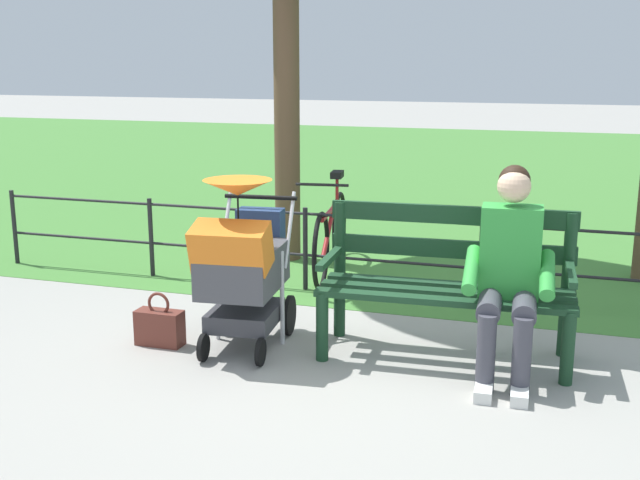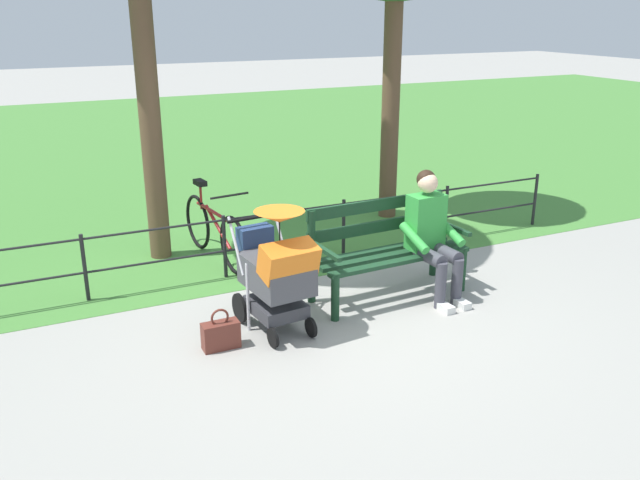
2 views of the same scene
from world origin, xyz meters
name	(u,v)px [view 1 (image 1 of 2)]	position (x,y,z in m)	size (l,w,h in m)	color
ground_plane	(349,349)	(0.00, 0.00, 0.00)	(60.00, 60.00, 0.00)	#9E9B93
grass_lawn	(486,171)	(0.00, -8.80, 0.00)	(40.00, 16.00, 0.01)	#478438
park_bench	(447,277)	(-0.62, -0.12, 0.53)	(1.62, 0.67, 0.96)	#193D23
person_on_bench	(509,267)	(-1.01, 0.11, 0.68)	(0.55, 0.74, 1.28)	#42424C
stroller	(243,262)	(0.68, 0.19, 0.59)	(0.58, 0.93, 1.15)	black
handbag	(160,327)	(1.25, 0.30, 0.13)	(0.32, 0.14, 0.37)	brown
park_fence	(390,247)	(0.00, -1.22, 0.42)	(7.23, 0.04, 0.70)	black
bicycle	(331,234)	(0.66, -1.78, 0.36)	(0.44, 1.65, 0.89)	black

